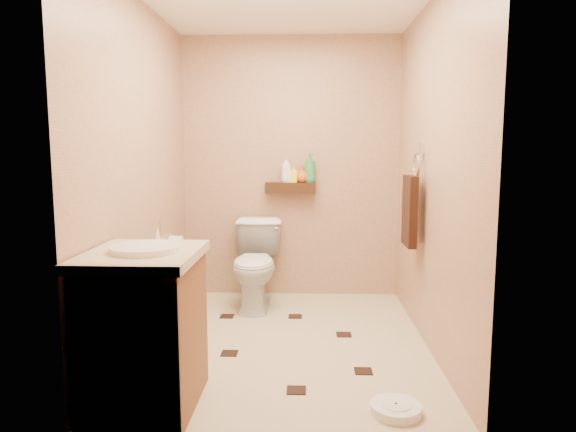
{
  "coord_description": "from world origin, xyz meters",
  "views": [
    {
      "loc": [
        0.16,
        -3.53,
        1.37
      ],
      "look_at": [
        0.01,
        0.25,
        0.88
      ],
      "focal_mm": 32.0,
      "sensor_mm": 36.0,
      "label": 1
    }
  ],
  "objects": [
    {
      "name": "ground",
      "position": [
        0.0,
        0.0,
        0.0
      ],
      "size": [
        2.5,
        2.5,
        0.0
      ],
      "primitive_type": "plane",
      "color": "#C6B091",
      "rests_on": "ground"
    },
    {
      "name": "wall_back",
      "position": [
        0.0,
        1.25,
        1.2
      ],
      "size": [
        2.0,
        0.04,
        2.4
      ],
      "primitive_type": "cube",
      "color": "tan",
      "rests_on": "ground"
    },
    {
      "name": "wall_front",
      "position": [
        0.0,
        -1.25,
        1.2
      ],
      "size": [
        2.0,
        0.04,
        2.4
      ],
      "primitive_type": "cube",
      "color": "tan",
      "rests_on": "ground"
    },
    {
      "name": "wall_left",
      "position": [
        -1.0,
        0.0,
        1.2
      ],
      "size": [
        0.04,
        2.5,
        2.4
      ],
      "primitive_type": "cube",
      "color": "tan",
      "rests_on": "ground"
    },
    {
      "name": "wall_right",
      "position": [
        1.0,
        0.0,
        1.2
      ],
      "size": [
        0.04,
        2.5,
        2.4
      ],
      "primitive_type": "cube",
      "color": "tan",
      "rests_on": "ground"
    },
    {
      "name": "wall_shelf",
      "position": [
        0.0,
        1.17,
        1.02
      ],
      "size": [
        0.46,
        0.14,
        0.1
      ],
      "primitive_type": "cube",
      "color": "#361A0E",
      "rests_on": "wall_back"
    },
    {
      "name": "floor_accents",
      "position": [
        0.04,
        -0.04,
        0.0
      ],
      "size": [
        1.12,
        1.42,
        0.01
      ],
      "color": "black",
      "rests_on": "ground"
    },
    {
      "name": "toilet",
      "position": [
        -0.29,
        0.83,
        0.37
      ],
      "size": [
        0.42,
        0.73,
        0.75
      ],
      "primitive_type": "imported",
      "rotation": [
        0.0,
        0.0,
        0.0
      ],
      "color": "white",
      "rests_on": "ground"
    },
    {
      "name": "vanity",
      "position": [
        -0.7,
        -0.95,
        0.44
      ],
      "size": [
        0.57,
        0.7,
        0.98
      ],
      "rotation": [
        0.0,
        0.0,
        -0.0
      ],
      "color": "brown",
      "rests_on": "ground"
    },
    {
      "name": "bathroom_scale",
      "position": [
        0.62,
        -0.99,
        0.03
      ],
      "size": [
        0.34,
        0.34,
        0.05
      ],
      "rotation": [
        0.0,
        0.0,
        0.35
      ],
      "color": "white",
      "rests_on": "ground"
    },
    {
      "name": "toilet_brush",
      "position": [
        -0.82,
        0.72,
        0.19
      ],
      "size": [
        0.12,
        0.12,
        0.53
      ],
      "color": "#175F57",
      "rests_on": "ground"
    },
    {
      "name": "towel_ring",
      "position": [
        0.91,
        0.25,
        0.95
      ],
      "size": [
        0.12,
        0.3,
        0.76
      ],
      "color": "silver",
      "rests_on": "wall_right"
    },
    {
      "name": "toilet_paper",
      "position": [
        -0.94,
        0.65,
        0.6
      ],
      "size": [
        0.12,
        0.11,
        0.12
      ],
      "color": "white",
      "rests_on": "wall_left"
    },
    {
      "name": "bottle_a",
      "position": [
        -0.04,
        1.17,
        1.19
      ],
      "size": [
        0.12,
        0.12,
        0.24
      ],
      "primitive_type": "imported",
      "rotation": [
        0.0,
        0.0,
        0.28
      ],
      "color": "white",
      "rests_on": "wall_shelf"
    },
    {
      "name": "bottle_b",
      "position": [
        0.03,
        1.17,
        1.15
      ],
      "size": [
        0.08,
        0.08,
        0.16
      ],
      "primitive_type": "imported",
      "rotation": [
        0.0,
        0.0,
        6.13
      ],
      "color": "#F9F834",
      "rests_on": "wall_shelf"
    },
    {
      "name": "bottle_c",
      "position": [
        0.11,
        1.17,
        1.15
      ],
      "size": [
        0.17,
        0.17,
        0.15
      ],
      "primitive_type": "imported",
      "rotation": [
        0.0,
        0.0,
        5.65
      ],
      "color": "#E2511A",
      "rests_on": "wall_shelf"
    },
    {
      "name": "bottle_d",
      "position": [
        0.18,
        1.17,
        1.2
      ],
      "size": [
        0.14,
        0.14,
        0.27
      ],
      "primitive_type": "imported",
      "rotation": [
        0.0,
        0.0,
        1.04
      ],
      "color": "#2E8B47",
      "rests_on": "wall_shelf"
    }
  ]
}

